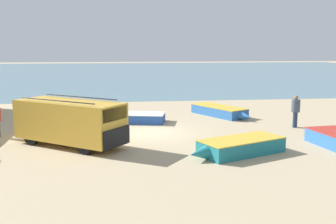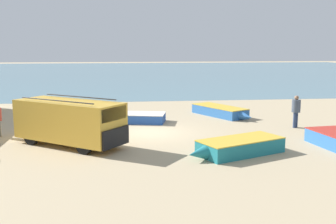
{
  "view_description": "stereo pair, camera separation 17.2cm",
  "coord_description": "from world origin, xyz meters",
  "px_view_note": "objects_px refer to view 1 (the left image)",
  "views": [
    {
      "loc": [
        -1.5,
        -20.45,
        4.5
      ],
      "look_at": [
        1.12,
        0.49,
        1.0
      ],
      "focal_mm": 42.0,
      "sensor_mm": 36.0,
      "label": 1
    },
    {
      "loc": [
        -1.32,
        -20.47,
        4.5
      ],
      "look_at": [
        1.12,
        0.49,
        1.0
      ],
      "focal_mm": 42.0,
      "sensor_mm": 36.0,
      "label": 2
    }
  ],
  "objects_px": {
    "fishing_rowboat_2": "(60,109)",
    "fisherman_1": "(296,108)",
    "fishing_rowboat_1": "(220,111)",
    "fishing_rowboat_0": "(125,117)",
    "fishing_rowboat_3": "(239,146)",
    "parked_van": "(70,121)"
  },
  "relations": [
    {
      "from": "fishing_rowboat_1",
      "to": "fisherman_1",
      "type": "distance_m",
      "value": 5.35
    },
    {
      "from": "fishing_rowboat_0",
      "to": "fishing_rowboat_3",
      "type": "relative_size",
      "value": 1.21
    },
    {
      "from": "fishing_rowboat_2",
      "to": "parked_van",
      "type": "bearing_deg",
      "value": -34.62
    },
    {
      "from": "fishing_rowboat_3",
      "to": "fisherman_1",
      "type": "height_order",
      "value": "fisherman_1"
    },
    {
      "from": "fishing_rowboat_1",
      "to": "fishing_rowboat_3",
      "type": "relative_size",
      "value": 1.06
    },
    {
      "from": "fishing_rowboat_1",
      "to": "fishing_rowboat_2",
      "type": "relative_size",
      "value": 1.04
    },
    {
      "from": "fishing_rowboat_2",
      "to": "fishing_rowboat_3",
      "type": "distance_m",
      "value": 14.51
    },
    {
      "from": "fishing_rowboat_1",
      "to": "fishing_rowboat_3",
      "type": "xyz_separation_m",
      "value": [
        -1.63,
        -9.26,
        0.02
      ]
    },
    {
      "from": "fishing_rowboat_2",
      "to": "fishing_rowboat_3",
      "type": "height_order",
      "value": "fishing_rowboat_3"
    },
    {
      "from": "fishing_rowboat_1",
      "to": "parked_van",
      "type": "bearing_deg",
      "value": -80.06
    },
    {
      "from": "fishing_rowboat_2",
      "to": "fishing_rowboat_3",
      "type": "bearing_deg",
      "value": -7.2
    },
    {
      "from": "fishing_rowboat_2",
      "to": "fisherman_1",
      "type": "bearing_deg",
      "value": 19.92
    },
    {
      "from": "fishing_rowboat_0",
      "to": "fishing_rowboat_1",
      "type": "xyz_separation_m",
      "value": [
        6.28,
        1.37,
        0.04
      ]
    },
    {
      "from": "fishing_rowboat_2",
      "to": "fisherman_1",
      "type": "xyz_separation_m",
      "value": [
        13.85,
        -6.32,
        0.78
      ]
    },
    {
      "from": "fishing_rowboat_3",
      "to": "fishing_rowboat_0",
      "type": "bearing_deg",
      "value": -83.04
    },
    {
      "from": "parked_van",
      "to": "fishing_rowboat_0",
      "type": "height_order",
      "value": "parked_van"
    },
    {
      "from": "fishing_rowboat_3",
      "to": "fisherman_1",
      "type": "relative_size",
      "value": 2.49
    },
    {
      "from": "fishing_rowboat_2",
      "to": "fishing_rowboat_3",
      "type": "relative_size",
      "value": 1.02
    },
    {
      "from": "parked_van",
      "to": "fishing_rowboat_2",
      "type": "xyz_separation_m",
      "value": [
        -1.74,
        9.01,
        -0.84
      ]
    },
    {
      "from": "parked_van",
      "to": "fishing_rowboat_0",
      "type": "relative_size",
      "value": 0.98
    },
    {
      "from": "fishing_rowboat_0",
      "to": "fishing_rowboat_1",
      "type": "distance_m",
      "value": 6.43
    },
    {
      "from": "fishing_rowboat_3",
      "to": "fishing_rowboat_2",
      "type": "bearing_deg",
      "value": -75.24
    }
  ]
}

